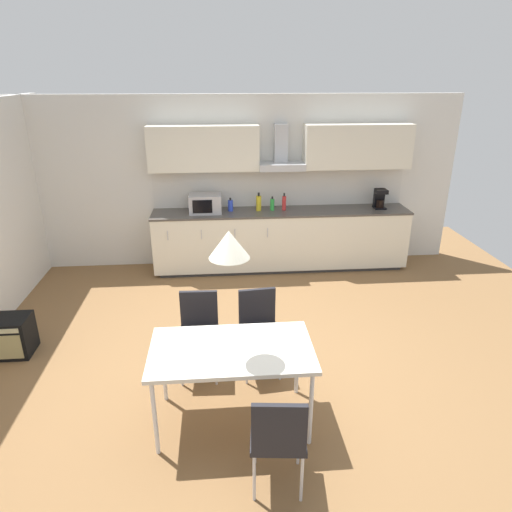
% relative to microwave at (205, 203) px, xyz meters
% --- Properties ---
extents(ground_plane, '(8.82, 8.76, 0.02)m').
position_rel_microwave_xyz_m(ground_plane, '(0.43, -2.61, -1.09)').
color(ground_plane, brown).
extents(wall_back, '(7.06, 0.10, 2.63)m').
position_rel_microwave_xyz_m(wall_back, '(0.43, 0.36, 0.23)').
color(wall_back, silver).
rests_on(wall_back, ground_plane).
extents(kitchen_counter, '(3.95, 0.64, 0.94)m').
position_rel_microwave_xyz_m(kitchen_counter, '(1.16, 0.00, -0.61)').
color(kitchen_counter, '#333333').
rests_on(kitchen_counter, ground_plane).
extents(backsplash_tile, '(3.93, 0.02, 0.55)m').
position_rel_microwave_xyz_m(backsplash_tile, '(1.16, 0.29, 0.14)').
color(backsplash_tile, silver).
rests_on(backsplash_tile, kitchen_counter).
extents(upper_wall_cabinets, '(3.93, 0.40, 0.65)m').
position_rel_microwave_xyz_m(upper_wall_cabinets, '(1.16, 0.14, 0.79)').
color(upper_wall_cabinets, silver).
extents(microwave, '(0.48, 0.35, 0.28)m').
position_rel_microwave_xyz_m(microwave, '(0.00, 0.00, 0.00)').
color(microwave, '#ADADB2').
rests_on(microwave, kitchen_counter).
extents(coffee_maker, '(0.18, 0.19, 0.30)m').
position_rel_microwave_xyz_m(coffee_maker, '(2.70, 0.03, 0.01)').
color(coffee_maker, black).
rests_on(coffee_maker, kitchen_counter).
extents(bottle_red, '(0.06, 0.06, 0.27)m').
position_rel_microwave_xyz_m(bottle_red, '(1.20, 0.03, -0.03)').
color(bottle_red, red).
rests_on(bottle_red, kitchen_counter).
extents(bottle_yellow, '(0.08, 0.08, 0.28)m').
position_rel_microwave_xyz_m(bottle_yellow, '(0.81, 0.04, -0.02)').
color(bottle_yellow, yellow).
rests_on(bottle_yellow, kitchen_counter).
extents(bottle_blue, '(0.08, 0.08, 0.20)m').
position_rel_microwave_xyz_m(bottle_blue, '(0.38, 0.05, -0.05)').
color(bottle_blue, blue).
rests_on(bottle_blue, kitchen_counter).
extents(bottle_green, '(0.06, 0.06, 0.21)m').
position_rel_microwave_xyz_m(bottle_green, '(1.02, 0.04, -0.05)').
color(bottle_green, green).
rests_on(bottle_green, kitchen_counter).
extents(dining_table, '(1.38, 0.78, 0.75)m').
position_rel_microwave_xyz_m(dining_table, '(0.27, -3.43, -0.38)').
color(dining_table, silver).
rests_on(dining_table, ground_plane).
extents(chair_far_right, '(0.44, 0.44, 0.87)m').
position_rel_microwave_xyz_m(chair_far_right, '(0.57, -2.66, -0.55)').
color(chair_far_right, black).
rests_on(chair_far_right, ground_plane).
extents(chair_far_left, '(0.41, 0.41, 0.87)m').
position_rel_microwave_xyz_m(chair_far_left, '(-0.04, -2.66, -0.55)').
color(chair_far_left, black).
rests_on(chair_far_left, ground_plane).
extents(chair_near_right, '(0.44, 0.44, 0.87)m').
position_rel_microwave_xyz_m(chair_near_right, '(0.57, -4.20, -0.55)').
color(chair_near_right, black).
rests_on(chair_near_right, ground_plane).
extents(guitar_amp, '(0.52, 0.37, 0.44)m').
position_rel_microwave_xyz_m(guitar_amp, '(-2.16, -2.17, -0.86)').
color(guitar_amp, black).
rests_on(guitar_amp, ground_plane).
extents(pendant_lamp, '(0.32, 0.32, 0.22)m').
position_rel_microwave_xyz_m(pendant_lamp, '(0.27, -3.43, 0.61)').
color(pendant_lamp, silver).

